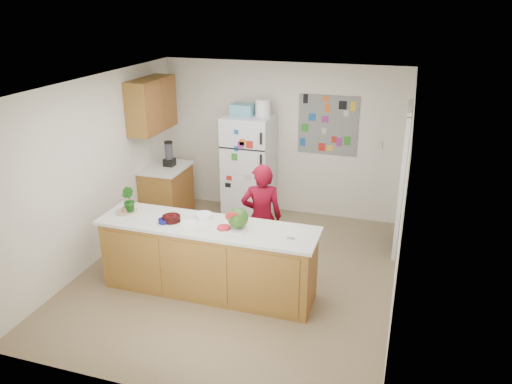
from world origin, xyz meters
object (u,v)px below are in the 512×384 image
(refrigerator, at_px, (249,167))
(cherry_bowl, at_px, (171,218))
(person, at_px, (262,218))
(watermelon, at_px, (238,218))

(refrigerator, relative_size, cherry_bowl, 7.77)
(person, height_order, watermelon, person)
(refrigerator, relative_size, watermelon, 7.05)
(refrigerator, bearing_deg, cherry_bowl, -94.53)
(watermelon, xyz_separation_m, cherry_bowl, (-0.83, -0.05, -0.10))
(refrigerator, bearing_deg, watermelon, -74.83)
(refrigerator, xyz_separation_m, person, (0.70, -1.62, -0.11))
(watermelon, bearing_deg, person, 85.32)
(person, xyz_separation_m, cherry_bowl, (-0.90, -0.80, 0.21))
(refrigerator, bearing_deg, person, -66.51)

